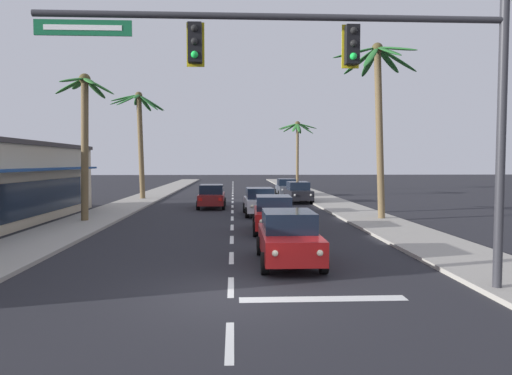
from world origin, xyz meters
TOP-DOWN VIEW (x-y plane):
  - ground_plane at (0.00, 0.00)m, footprint 220.00×220.00m
  - sidewalk_right at (7.80, 20.00)m, footprint 3.20×110.00m
  - sidewalk_left at (-7.80, 20.00)m, footprint 3.20×110.00m
  - lane_markings at (0.41, 20.02)m, footprint 4.28×87.48m
  - traffic_signal_mast at (3.10, -0.27)m, footprint 11.31×0.41m
  - sedan_lead_at_stop_bar at (1.85, 3.37)m, footprint 1.97×4.46m
  - sedan_third_in_queue at (1.95, 10.24)m, footprint 2.07×4.50m
  - sedan_fifth_in_queue at (1.69, 17.12)m, footprint 2.03×4.48m
  - sedan_oncoming_far at (-1.47, 21.66)m, footprint 1.96×4.45m
  - sedan_parked_nearest_kerb at (5.16, 32.86)m, footprint 1.96×4.45m
  - sedan_parked_mid_kerb at (5.31, 25.92)m, footprint 2.04×4.49m
  - palm_left_second at (-7.84, 13.90)m, footprint 3.20×3.14m
  - palm_left_third at (-7.96, 29.21)m, footprint 4.73×4.93m
  - palm_right_second at (8.09, 14.07)m, footprint 4.83×4.78m
  - palm_right_farthest at (7.41, 41.87)m, footprint 4.46×4.09m

SIDE VIEW (x-z plane):
  - ground_plane at x=0.00m, z-range 0.00..0.00m
  - lane_markings at x=0.41m, z-range 0.00..0.01m
  - sidewalk_right at x=7.80m, z-range 0.00..0.14m
  - sidewalk_left at x=-7.80m, z-range 0.00..0.14m
  - sedan_lead_at_stop_bar at x=1.85m, z-range 0.01..1.69m
  - sedan_third_in_queue at x=1.95m, z-range 0.01..1.69m
  - sedan_fifth_in_queue at x=1.69m, z-range 0.01..1.69m
  - sedan_oncoming_far at x=-1.47m, z-range 0.01..1.69m
  - sedan_parked_nearest_kerb at x=5.16m, z-range 0.01..1.69m
  - sedan_parked_mid_kerb at x=5.31m, z-range 0.01..1.69m
  - palm_left_second at x=-7.84m, z-range 1.37..9.33m
  - traffic_signal_mast at x=3.10m, z-range 1.57..9.13m
  - palm_right_farthest at x=7.41m, z-range 2.12..10.10m
  - palm_left_third at x=-7.96m, z-range 1.77..11.07m
  - palm_right_second at x=8.09m, z-range 2.00..11.81m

